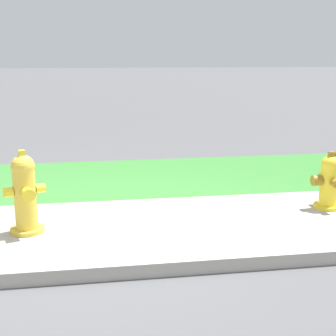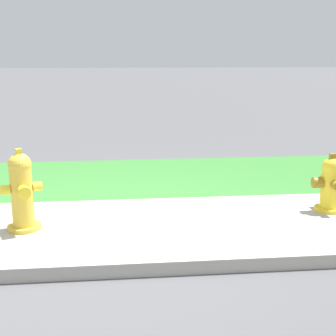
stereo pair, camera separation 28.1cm
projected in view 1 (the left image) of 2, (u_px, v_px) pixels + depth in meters
ground_plane at (105, 230)px, 4.63m from camera, size 120.00×120.00×0.00m
sidewalk_pavement at (105, 230)px, 4.63m from camera, size 18.00×1.86×0.01m
grass_verge at (101, 178)px, 6.57m from camera, size 18.00×2.19×0.01m
street_curb at (108, 270)px, 3.64m from camera, size 18.00×0.16×0.12m
fire_hydrant_mid_block at (328, 182)px, 5.21m from camera, size 0.35×0.38×0.66m
fire_hydrant_near_corner at (25, 194)px, 4.47m from camera, size 0.40×0.38×0.82m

